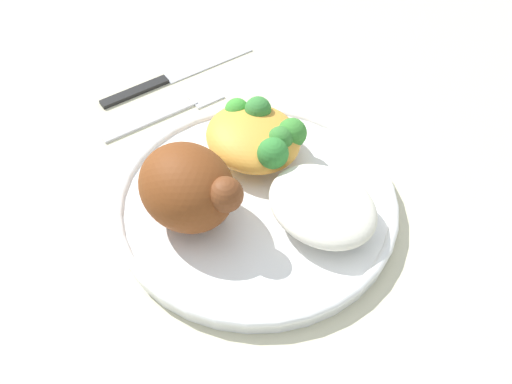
{
  "coord_description": "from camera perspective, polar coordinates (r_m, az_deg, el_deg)",
  "views": [
    {
      "loc": [
        0.3,
        -0.27,
        0.49
      ],
      "look_at": [
        0.0,
        0.0,
        0.03
      ],
      "focal_mm": 47.62,
      "sensor_mm": 36.0,
      "label": 1
    }
  ],
  "objects": [
    {
      "name": "ground_plane",
      "position": [
        0.64,
        0.0,
        -1.68
      ],
      "size": [
        2.0,
        2.0,
        0.0
      ],
      "primitive_type": "plane",
      "color": "beige"
    },
    {
      "name": "plate",
      "position": [
        0.63,
        0.0,
        -1.12
      ],
      "size": [
        0.26,
        0.26,
        0.02
      ],
      "color": "white",
      "rests_on": "ground_plane"
    },
    {
      "name": "mac_cheese_with_broccoli",
      "position": [
        0.65,
        0.1,
        4.74
      ],
      "size": [
        0.1,
        0.09,
        0.05
      ],
      "color": "gold",
      "rests_on": "plate"
    },
    {
      "name": "knife",
      "position": [
        0.78,
        -7.61,
        9.44
      ],
      "size": [
        0.04,
        0.19,
        0.01
      ],
      "color": "black",
      "rests_on": "ground_plane"
    },
    {
      "name": "roasted_chicken",
      "position": [
        0.59,
        -5.68,
        0.37
      ],
      "size": [
        0.1,
        0.08,
        0.07
      ],
      "color": "brown",
      "rests_on": "plate"
    },
    {
      "name": "rice_pile",
      "position": [
        0.6,
        5.61,
        -1.15
      ],
      "size": [
        0.1,
        0.09,
        0.03
      ],
      "primitive_type": "ellipsoid",
      "color": "silver",
      "rests_on": "plate"
    },
    {
      "name": "fork",
      "position": [
        0.74,
        -7.2,
        6.71
      ],
      "size": [
        0.03,
        0.14,
        0.01
      ],
      "color": "#B2B2B7",
      "rests_on": "ground_plane"
    }
  ]
}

